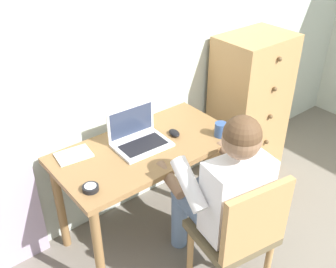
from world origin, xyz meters
The scene contains 10 objects.
wall_back centered at (0.00, 2.20, 1.25)m, with size 4.80×0.05×2.50m, color silver.
desk centered at (-0.46, 1.83, 0.62)m, with size 1.17×0.61×0.73m.
dresser centered at (0.67, 1.93, 0.60)m, with size 0.58×0.44×1.19m.
chair centered at (-0.36, 1.09, 0.49)m, with size 0.48×0.46×0.88m.
person_seated centered at (-0.33, 1.27, 0.68)m, with size 0.59×0.63×1.20m.
laptop centered at (-0.47, 1.88, 0.78)m, with size 0.35×0.26×0.24m.
computer_mouse centered at (-0.23, 1.81, 0.75)m, with size 0.06×0.10×0.03m, color black.
desk_clock centered at (-0.94, 1.67, 0.75)m, with size 0.09×0.09×0.03m.
notebook_pad centered at (-0.86, 2.02, 0.74)m, with size 0.21×0.15×0.01m, color silver.
coffee_mug centered at (0.01, 1.62, 0.78)m, with size 0.12×0.08×0.09m.
Camera 1 is at (-1.65, 0.12, 2.12)m, focal length 42.19 mm.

